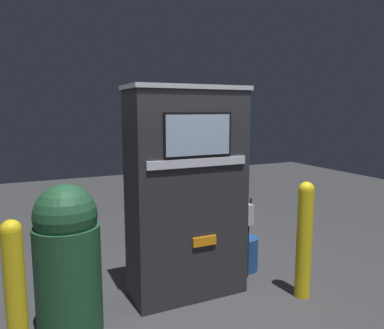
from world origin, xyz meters
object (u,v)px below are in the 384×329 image
at_px(squeegee_bucket, 244,253).
at_px(trash_bin, 68,259).
at_px(safety_bollard, 304,237).
at_px(safety_bollard_far, 16,296).
at_px(gas_pump, 187,193).

bearing_deg(squeegee_bucket, trash_bin, -167.94).
relative_size(trash_bin, squeegee_bucket, 1.47).
distance_m(safety_bollard, squeegee_bucket, 0.87).
distance_m(trash_bin, safety_bollard_far, 0.52).
height_order(safety_bollard, trash_bin, trash_bin).
bearing_deg(trash_bin, safety_bollard_far, -135.87).
bearing_deg(squeegee_bucket, safety_bollard_far, -161.36).
distance_m(safety_bollard, safety_bollard_far, 2.45).
bearing_deg(squeegee_bucket, safety_bollard, -77.34).
relative_size(gas_pump, trash_bin, 1.64).
bearing_deg(safety_bollard, squeegee_bucket, 102.66).
bearing_deg(squeegee_bucket, gas_pump, -164.97).
height_order(trash_bin, squeegee_bucket, trash_bin).
xyz_separation_m(safety_bollard_far, squeegee_bucket, (2.28, 0.77, -0.38)).
bearing_deg(safety_bollard, safety_bollard_far, -179.54).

